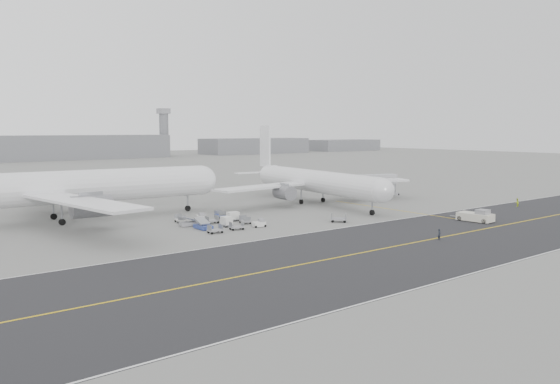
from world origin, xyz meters
TOP-DOWN VIEW (x-y plane):
  - ground at (0.00, 0.00)m, footprint 700.00×700.00m
  - taxiway at (5.02, -17.98)m, footprint 220.00×59.00m
  - horizon_buildings at (30.00, 260.00)m, footprint 520.00×28.00m
  - control_tower at (100.00, 265.00)m, footprint 7.00×7.00m
  - airliner_a at (-31.67, 34.24)m, footprint 64.56×63.66m
  - airliner_b at (23.00, 25.47)m, footprint 52.03×52.87m
  - pushback_tug at (30.45, -12.61)m, footprint 3.60×8.46m
  - jet_bridge at (44.30, 26.96)m, footprint 15.30×7.46m
  - gse_cluster at (-9.68, 13.78)m, footprint 18.37×21.62m
  - stray_dolly at (9.57, 2.63)m, footprint 3.30×3.33m
  - ground_crew_a at (10.51, -19.02)m, footprint 0.70×0.51m
  - ground_crew_b at (55.76, -6.57)m, footprint 0.96×0.77m

SIDE VIEW (x-z plane):
  - ground at x=0.00m, z-range 0.00..0.00m
  - horizon_buildings at x=30.00m, z-range -14.00..14.00m
  - gse_cluster at x=-9.68m, z-range -0.92..0.92m
  - stray_dolly at x=9.57m, z-range -0.89..0.89m
  - taxiway at x=5.02m, z-range -0.01..0.03m
  - ground_crew_a at x=10.51m, z-range 0.00..1.76m
  - ground_crew_b at x=55.76m, z-range 0.00..1.86m
  - pushback_tug at x=30.45m, z-range -0.21..2.18m
  - jet_bridge at x=44.30m, z-range 1.14..6.90m
  - airliner_b at x=23.00m, z-range -3.87..14.40m
  - airliner_a at x=-31.67m, z-range -4.73..17.54m
  - control_tower at x=100.00m, z-range 0.63..31.88m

